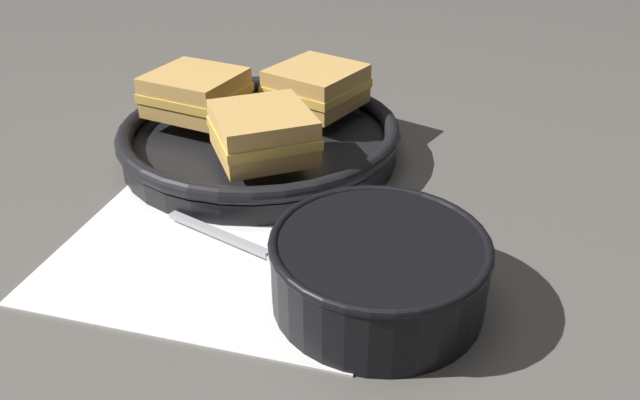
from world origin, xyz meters
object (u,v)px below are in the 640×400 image
(sandwich_near_right, at_px, (196,92))
(spoon, at_px, (272,256))
(skillet, at_px, (261,138))
(soup_bowl, at_px, (379,266))
(sandwich_far_left, at_px, (263,132))
(sandwich_near_left, at_px, (316,87))

(sandwich_near_right, bearing_deg, spoon, -46.73)
(skillet, bearing_deg, sandwich_near_right, 178.30)
(soup_bowl, xyz_separation_m, sandwich_far_left, (-0.16, 0.13, 0.03))
(sandwich_near_left, xyz_separation_m, sandwich_near_right, (-0.12, -0.07, 0.00))
(sandwich_far_left, bearing_deg, sandwich_near_left, 88.30)
(soup_bowl, xyz_separation_m, sandwich_near_left, (-0.15, 0.27, 0.03))
(skillet, height_order, sandwich_far_left, sandwich_far_left)
(skillet, xyz_separation_m, sandwich_near_left, (0.04, 0.07, 0.04))
(soup_bowl, xyz_separation_m, skillet, (-0.20, 0.20, -0.01))
(spoon, height_order, sandwich_far_left, sandwich_far_left)
(sandwich_near_left, bearing_deg, sandwich_near_right, -151.70)
(sandwich_near_right, bearing_deg, soup_bowl, -36.64)
(sandwich_near_left, height_order, sandwich_far_left, same)
(soup_bowl, distance_m, spoon, 0.10)
(skillet, relative_size, sandwich_near_left, 2.65)
(spoon, bearing_deg, sandwich_near_right, 147.07)
(spoon, relative_size, sandwich_near_left, 1.43)
(sandwich_near_left, relative_size, sandwich_far_left, 0.88)
(sandwich_far_left, bearing_deg, sandwich_near_right, 148.30)
(spoon, height_order, sandwich_near_left, sandwich_near_left)
(soup_bowl, distance_m, sandwich_far_left, 0.21)
(soup_bowl, height_order, sandwich_far_left, sandwich_far_left)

